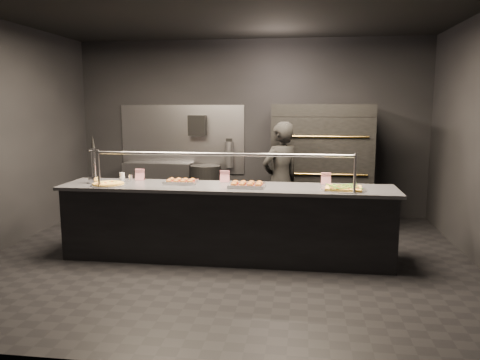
{
  "coord_description": "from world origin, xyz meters",
  "views": [
    {
      "loc": [
        0.93,
        -5.56,
        1.9
      ],
      "look_at": [
        0.14,
        0.2,
        0.96
      ],
      "focal_mm": 35.0,
      "sensor_mm": 36.0,
      "label": 1
    }
  ],
  "objects_px": {
    "service_counter": "(226,222)",
    "square_pizza": "(344,188)",
    "pizza_oven": "(321,164)",
    "slider_tray_b": "(247,185)",
    "prep_shelf": "(159,188)",
    "towel_dispenser": "(197,125)",
    "beer_tap": "(94,170)",
    "fire_extinguisher": "(229,154)",
    "worker": "(280,180)",
    "trash_bin": "(206,191)",
    "slider_tray_a": "(181,182)",
    "round_pizza": "(108,184)"
  },
  "relations": [
    {
      "from": "service_counter",
      "to": "square_pizza",
      "type": "xyz_separation_m",
      "value": [
        1.4,
        -0.09,
        0.47
      ]
    },
    {
      "from": "pizza_oven",
      "to": "square_pizza",
      "type": "relative_size",
      "value": 3.66
    },
    {
      "from": "slider_tray_b",
      "to": "prep_shelf",
      "type": "bearing_deg",
      "value": 128.16
    },
    {
      "from": "pizza_oven",
      "to": "square_pizza",
      "type": "bearing_deg",
      "value": -84.25
    },
    {
      "from": "towel_dispenser",
      "to": "beer_tap",
      "type": "xyz_separation_m",
      "value": [
        -0.8,
        -2.4,
        -0.46
      ]
    },
    {
      "from": "towel_dispenser",
      "to": "slider_tray_b",
      "type": "bearing_deg",
      "value": -64.57
    },
    {
      "from": "pizza_oven",
      "to": "service_counter",
      "type": "bearing_deg",
      "value": -122.27
    },
    {
      "from": "towel_dispenser",
      "to": "pizza_oven",
      "type": "bearing_deg",
      "value": -13.14
    },
    {
      "from": "slider_tray_b",
      "to": "square_pizza",
      "type": "height_order",
      "value": "slider_tray_b"
    },
    {
      "from": "fire_extinguisher",
      "to": "beer_tap",
      "type": "bearing_deg",
      "value": -119.18
    },
    {
      "from": "towel_dispenser",
      "to": "worker",
      "type": "height_order",
      "value": "towel_dispenser"
    },
    {
      "from": "pizza_oven",
      "to": "beer_tap",
      "type": "height_order",
      "value": "pizza_oven"
    },
    {
      "from": "service_counter",
      "to": "fire_extinguisher",
      "type": "height_order",
      "value": "service_counter"
    },
    {
      "from": "fire_extinguisher",
      "to": "beer_tap",
      "type": "distance_m",
      "value": 2.76
    },
    {
      "from": "trash_bin",
      "to": "slider_tray_b",
      "type": "bearing_deg",
      "value": -66.31
    },
    {
      "from": "square_pizza",
      "to": "worker",
      "type": "relative_size",
      "value": 0.31
    },
    {
      "from": "slider_tray_a",
      "to": "trash_bin",
      "type": "xyz_separation_m",
      "value": [
        -0.13,
        2.1,
        -0.5
      ]
    },
    {
      "from": "service_counter",
      "to": "round_pizza",
      "type": "distance_m",
      "value": 1.53
    },
    {
      "from": "beer_tap",
      "to": "square_pizza",
      "type": "height_order",
      "value": "beer_tap"
    },
    {
      "from": "prep_shelf",
      "to": "trash_bin",
      "type": "bearing_deg",
      "value": -7.52
    },
    {
      "from": "beer_tap",
      "to": "round_pizza",
      "type": "relative_size",
      "value": 1.38
    },
    {
      "from": "towel_dispenser",
      "to": "worker",
      "type": "bearing_deg",
      "value": -41.45
    },
    {
      "from": "square_pizza",
      "to": "worker",
      "type": "distance_m",
      "value": 1.39
    },
    {
      "from": "service_counter",
      "to": "pizza_oven",
      "type": "height_order",
      "value": "pizza_oven"
    },
    {
      "from": "beer_tap",
      "to": "round_pizza",
      "type": "bearing_deg",
      "value": -29.72
    },
    {
      "from": "service_counter",
      "to": "slider_tray_b",
      "type": "xyz_separation_m",
      "value": [
        0.26,
        -0.04,
        0.48
      ]
    },
    {
      "from": "slider_tray_a",
      "to": "trash_bin",
      "type": "bearing_deg",
      "value": 93.52
    },
    {
      "from": "service_counter",
      "to": "prep_shelf",
      "type": "relative_size",
      "value": 3.42
    },
    {
      "from": "square_pizza",
      "to": "trash_bin",
      "type": "distance_m",
      "value": 3.17
    },
    {
      "from": "towel_dispenser",
      "to": "round_pizza",
      "type": "bearing_deg",
      "value": -102.22
    },
    {
      "from": "beer_tap",
      "to": "slider_tray_a",
      "type": "height_order",
      "value": "beer_tap"
    },
    {
      "from": "pizza_oven",
      "to": "fire_extinguisher",
      "type": "relative_size",
      "value": 3.78
    },
    {
      "from": "fire_extinguisher",
      "to": "slider_tray_b",
      "type": "xyz_separation_m",
      "value": [
        0.61,
        -2.44,
        -0.11
      ]
    },
    {
      "from": "fire_extinguisher",
      "to": "trash_bin",
      "type": "bearing_deg",
      "value": -152.81
    },
    {
      "from": "prep_shelf",
      "to": "fire_extinguisher",
      "type": "distance_m",
      "value": 1.39
    },
    {
      "from": "prep_shelf",
      "to": "worker",
      "type": "xyz_separation_m",
      "value": [
        2.21,
        -1.26,
        0.38
      ]
    },
    {
      "from": "worker",
      "to": "towel_dispenser",
      "type": "bearing_deg",
      "value": -82.56
    },
    {
      "from": "beer_tap",
      "to": "trash_bin",
      "type": "distance_m",
      "value": 2.5
    },
    {
      "from": "service_counter",
      "to": "worker",
      "type": "relative_size",
      "value": 2.46
    },
    {
      "from": "slider_tray_b",
      "to": "worker",
      "type": "xyz_separation_m",
      "value": [
        0.35,
        1.1,
        -0.11
      ]
    },
    {
      "from": "service_counter",
      "to": "round_pizza",
      "type": "height_order",
      "value": "service_counter"
    },
    {
      "from": "slider_tray_a",
      "to": "slider_tray_b",
      "type": "height_order",
      "value": "slider_tray_b"
    },
    {
      "from": "towel_dispenser",
      "to": "beer_tap",
      "type": "height_order",
      "value": "towel_dispenser"
    },
    {
      "from": "slider_tray_a",
      "to": "fire_extinguisher",
      "type": "bearing_deg",
      "value": 83.79
    },
    {
      "from": "towel_dispenser",
      "to": "trash_bin",
      "type": "distance_m",
      "value": 1.14
    },
    {
      "from": "prep_shelf",
      "to": "fire_extinguisher",
      "type": "xyz_separation_m",
      "value": [
        1.25,
        0.08,
        0.61
      ]
    },
    {
      "from": "towel_dispenser",
      "to": "slider_tray_a",
      "type": "distance_m",
      "value": 2.39
    },
    {
      "from": "pizza_oven",
      "to": "worker",
      "type": "distance_m",
      "value": 1.04
    },
    {
      "from": "round_pizza",
      "to": "slider_tray_a",
      "type": "xyz_separation_m",
      "value": [
        0.85,
        0.25,
        0.01
      ]
    },
    {
      "from": "towel_dispenser",
      "to": "slider_tray_b",
      "type": "relative_size",
      "value": 0.81
    }
  ]
}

